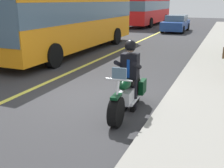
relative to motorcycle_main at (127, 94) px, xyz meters
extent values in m
plane|color=#333335|center=(-0.50, -1.31, -0.45)|extent=(80.00, 80.00, 0.00)
cube|color=#E5DB4C|center=(-0.50, -3.31, -0.45)|extent=(60.00, 0.16, 0.01)
cylinder|color=black|center=(0.84, 0.04, -0.12)|extent=(0.67, 0.23, 0.66)
cylinder|color=black|center=(-0.70, -0.04, -0.12)|extent=(0.67, 0.23, 0.66)
cube|color=silver|center=(0.05, 0.00, -0.03)|extent=(0.57, 0.31, 0.32)
ellipsoid|color=black|center=(0.25, 0.01, 0.33)|extent=(0.57, 0.31, 0.24)
cube|color=black|center=(-0.30, -0.02, 0.29)|extent=(0.71, 0.32, 0.12)
cube|color=black|center=(-0.67, 0.18, 0.03)|extent=(0.41, 0.14, 0.36)
cube|color=black|center=(-0.64, -0.26, 0.03)|extent=(0.41, 0.14, 0.36)
cylinder|color=silver|center=(0.82, 0.04, 0.15)|extent=(0.35, 0.07, 0.76)
cylinder|color=silver|center=(0.66, 0.03, 0.55)|extent=(0.07, 0.60, 0.04)
cube|color=black|center=(0.84, 0.04, 0.23)|extent=(0.37, 0.18, 0.06)
cylinder|color=silver|center=(-0.26, 0.14, -0.19)|extent=(0.90, 0.13, 0.08)
cube|color=slate|center=(0.64, 0.03, 0.67)|extent=(0.06, 0.32, 0.28)
cylinder|color=black|center=(-0.21, 0.11, -0.03)|extent=(0.14, 0.14, 0.84)
cube|color=black|center=(-0.15, 0.11, -0.40)|extent=(0.27, 0.12, 0.10)
cylinder|color=black|center=(-0.20, -0.13, -0.03)|extent=(0.14, 0.14, 0.84)
cube|color=black|center=(-0.14, -0.13, -0.40)|extent=(0.27, 0.12, 0.10)
cube|color=black|center=(-0.20, -0.01, 0.67)|extent=(0.34, 0.42, 0.60)
cube|color=navy|center=(-0.04, -0.01, 0.63)|extent=(0.03, 0.07, 0.44)
cylinder|color=black|center=(-0.04, 0.22, 0.73)|extent=(0.56, 0.13, 0.28)
cylinder|color=black|center=(-0.01, -0.22, 0.73)|extent=(0.56, 0.13, 0.28)
sphere|color=tan|center=(-0.20, -0.01, 1.10)|extent=(0.22, 0.22, 0.22)
sphere|color=black|center=(-0.20, -0.01, 1.15)|extent=(0.28, 0.28, 0.28)
cube|color=red|center=(-24.41, -6.28, 1.32)|extent=(11.00, 2.50, 2.85)
cube|color=slate|center=(-24.41, -6.28, 1.65)|extent=(11.04, 2.52, 0.90)
cube|color=slate|center=(-29.91, -6.28, 1.55)|extent=(0.06, 2.40, 1.90)
cylinder|color=black|center=(-28.01, -7.48, 0.05)|extent=(1.00, 0.30, 1.00)
cylinder|color=black|center=(-28.01, -5.08, 0.05)|extent=(1.00, 0.30, 1.00)
cylinder|color=black|center=(-21.21, -7.48, 0.05)|extent=(1.00, 0.30, 1.00)
cylinder|color=black|center=(-21.21, -5.08, 0.05)|extent=(1.00, 0.30, 1.00)
cube|color=orange|center=(-6.87, -5.49, 1.32)|extent=(11.00, 2.50, 2.85)
cube|color=slate|center=(-6.87, -5.49, 1.65)|extent=(11.04, 2.52, 0.90)
cylinder|color=black|center=(-3.27, -4.29, 0.05)|extent=(1.00, 0.30, 1.00)
cylinder|color=black|center=(-3.27, -6.69, 0.05)|extent=(1.00, 0.30, 1.00)
cylinder|color=black|center=(-10.07, -4.29, 0.05)|extent=(1.00, 0.30, 1.00)
cylinder|color=black|center=(-10.07, -6.69, 0.05)|extent=(1.00, 0.30, 1.00)
cube|color=navy|center=(-18.91, -2.20, 0.10)|extent=(4.60, 1.80, 0.70)
cube|color=slate|center=(-19.11, -2.20, 0.65)|extent=(2.40, 1.60, 0.60)
cylinder|color=black|center=(-17.46, -1.35, -0.13)|extent=(0.64, 0.22, 0.64)
cylinder|color=black|center=(-17.46, -3.05, -0.13)|extent=(0.64, 0.22, 0.64)
cylinder|color=black|center=(-20.36, -1.35, -0.13)|extent=(0.64, 0.22, 0.64)
cylinder|color=black|center=(-20.36, -3.05, -0.13)|extent=(0.64, 0.22, 0.64)
camera|label=1|loc=(6.00, 2.08, 2.18)|focal=44.56mm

